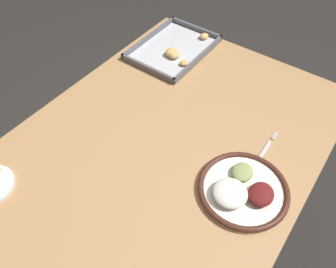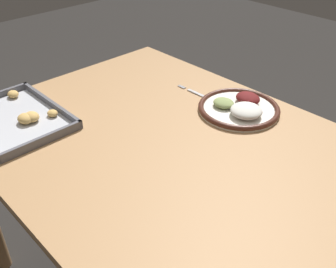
% 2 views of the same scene
% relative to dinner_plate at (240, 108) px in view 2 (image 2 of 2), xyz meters
% --- Properties ---
extents(dining_table, '(1.30, 0.99, 0.78)m').
position_rel_dinner_plate_xyz_m(dining_table, '(0.05, 0.32, -0.11)').
color(dining_table, '#AD7F51').
rests_on(dining_table, ground_plane).
extents(dinner_plate, '(0.29, 0.29, 0.05)m').
position_rel_dinner_plate_xyz_m(dinner_plate, '(0.00, 0.00, 0.00)').
color(dinner_plate, white).
rests_on(dinner_plate, dining_table).
extents(fork, '(0.20, 0.02, 0.00)m').
position_rel_dinner_plate_xyz_m(fork, '(0.18, 0.01, -0.01)').
color(fork, silver).
rests_on(fork, dining_table).
extents(baking_tray, '(0.40, 0.29, 0.04)m').
position_rel_dinner_plate_xyz_m(baking_tray, '(0.48, 0.61, -0.00)').
color(baking_tray, '#595960').
rests_on(baking_tray, dining_table).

